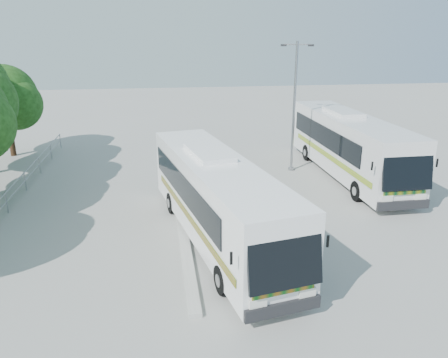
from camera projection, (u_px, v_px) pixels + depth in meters
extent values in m
plane|color=#979792|center=(237.00, 226.00, 18.39)|extent=(100.00, 100.00, 0.00)
cube|color=#B2B2AD|center=(180.00, 210.00, 19.91)|extent=(0.40, 16.00, 0.15)
cylinder|color=gray|center=(12.00, 186.00, 20.41)|extent=(0.06, 22.00, 0.06)
cylinder|color=gray|center=(13.00, 194.00, 20.53)|extent=(0.06, 22.00, 0.06)
cylinder|color=gray|center=(57.00, 144.00, 29.92)|extent=(0.06, 0.06, 1.00)
cylinder|color=#382314|center=(11.00, 135.00, 28.60)|extent=(0.36, 0.36, 2.77)
sphere|color=#17320D|center=(5.00, 96.00, 27.80)|extent=(4.03, 4.03, 4.03)
sphere|color=#17320D|center=(16.00, 104.00, 27.58)|extent=(3.28, 3.28, 3.28)
cube|color=white|center=(217.00, 197.00, 16.73)|extent=(4.45, 11.54, 2.87)
cube|color=black|center=(285.00, 257.00, 11.54)|extent=(2.21, 0.83, 1.83)
cube|color=black|center=(182.00, 187.00, 16.74)|extent=(1.76, 8.88, 1.04)
cube|color=black|center=(240.00, 181.00, 17.50)|extent=(1.76, 8.88, 1.04)
cube|color=#0D5D17|center=(189.00, 217.00, 16.27)|extent=(1.88, 9.62, 0.26)
cylinder|color=black|center=(222.00, 280.00, 13.52)|extent=(0.46, 0.98, 0.94)
cylinder|color=black|center=(284.00, 268.00, 14.20)|extent=(0.46, 0.98, 0.94)
cylinder|color=black|center=(172.00, 203.00, 19.66)|extent=(0.46, 0.98, 0.94)
cylinder|color=black|center=(216.00, 197.00, 20.34)|extent=(0.46, 0.98, 0.94)
cube|color=silver|center=(348.00, 144.00, 24.42)|extent=(2.54, 11.94, 3.03)
cube|color=black|center=(408.00, 168.00, 18.69)|extent=(2.29, 0.46, 1.93)
cube|color=black|center=(323.00, 135.00, 24.67)|extent=(0.09, 9.54, 1.09)
cube|color=black|center=(365.00, 134.00, 25.05)|extent=(0.09, 9.54, 1.09)
cube|color=#0E632A|center=(328.00, 156.00, 24.13)|extent=(0.08, 10.34, 0.28)
cylinder|color=black|center=(357.00, 191.00, 21.06)|extent=(0.30, 1.00, 0.99)
cylinder|color=black|center=(401.00, 189.00, 21.39)|extent=(0.30, 1.00, 0.99)
cylinder|color=black|center=(307.00, 152.00, 27.85)|extent=(0.30, 1.00, 0.99)
cylinder|color=black|center=(340.00, 151.00, 28.19)|extent=(0.30, 1.00, 0.99)
cylinder|color=gray|center=(294.00, 109.00, 24.75)|extent=(0.18, 0.18, 7.34)
cylinder|color=gray|center=(297.00, 44.00, 23.64)|extent=(1.42, 0.52, 0.07)
cube|color=black|center=(284.00, 45.00, 23.77)|extent=(0.36, 0.26, 0.11)
cube|color=black|center=(311.00, 45.00, 23.55)|extent=(0.36, 0.26, 0.11)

